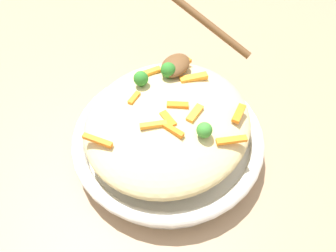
{
  "coord_description": "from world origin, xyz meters",
  "views": [
    {
      "loc": [
        0.28,
        0.17,
        0.47
      ],
      "look_at": [
        0.0,
        0.0,
        0.06
      ],
      "focal_mm": 37.22,
      "sensor_mm": 36.0,
      "label": 1
    }
  ],
  "objects": [
    {
      "name": "carrot_piece_6",
      "position": [
        0.0,
        0.1,
        0.1
      ],
      "size": [
        0.03,
        0.04,
        0.01
      ],
      "primitive_type": "cube",
      "rotation": [
        0.0,
        0.0,
        5.41
      ],
      "color": "orange",
      "rests_on": "pasta_mound"
    },
    {
      "name": "carrot_piece_7",
      "position": [
        -0.07,
        -0.0,
        0.1
      ],
      "size": [
        0.04,
        0.04,
        0.01
      ],
      "primitive_type": "cube",
      "rotation": [
        0.0,
        0.0,
        5.54
      ],
      "color": "orange",
      "rests_on": "pasta_mound"
    },
    {
      "name": "ground_plane",
      "position": [
        0.0,
        0.0,
        0.0
      ],
      "size": [
        2.4,
        2.4,
        0.0
      ],
      "primitive_type": "plane",
      "color": "#9E7F60"
    },
    {
      "name": "carrot_piece_0",
      "position": [
        -0.09,
        -0.03,
        0.1
      ],
      "size": [
        0.04,
        0.02,
        0.01
      ],
      "primitive_type": "cube",
      "rotation": [
        0.0,
        0.0,
        5.99
      ],
      "color": "orange",
      "rests_on": "pasta_mound"
    },
    {
      "name": "serving_bowl",
      "position": [
        0.0,
        0.0,
        0.03
      ],
      "size": [
        0.3,
        0.3,
        0.05
      ],
      "color": "white",
      "rests_on": "ground_plane"
    },
    {
      "name": "pasta_mound",
      "position": [
        0.0,
        0.0,
        0.07
      ],
      "size": [
        0.26,
        0.24,
        0.06
      ],
      "primitive_type": "ellipsoid",
      "color": "#DBC689",
      "rests_on": "serving_bowl"
    },
    {
      "name": "serving_spoon",
      "position": [
        -0.11,
        -0.03,
        0.12
      ],
      "size": [
        0.12,
        0.17,
        0.08
      ],
      "color": "brown",
      "rests_on": "pasta_mound"
    },
    {
      "name": "broccoli_floret_1",
      "position": [
        -0.06,
        -0.04,
        0.11
      ],
      "size": [
        0.02,
        0.02,
        0.03
      ],
      "color": "#296820",
      "rests_on": "pasta_mound"
    },
    {
      "name": "carrot_piece_3",
      "position": [
        0.02,
        0.01,
        0.1
      ],
      "size": [
        0.02,
        0.03,
        0.01
      ],
      "primitive_type": "cube",
      "rotation": [
        0.0,
        0.0,
        1.12
      ],
      "color": "orange",
      "rests_on": "pasta_mound"
    },
    {
      "name": "carrot_piece_2",
      "position": [
        -0.05,
        -0.07,
        0.1
      ],
      "size": [
        0.04,
        0.03,
        0.01
      ],
      "primitive_type": "cube",
      "rotation": [
        0.0,
        0.0,
        2.58
      ],
      "color": "orange",
      "rests_on": "pasta_mound"
    },
    {
      "name": "carrot_piece_8",
      "position": [
        0.03,
        0.03,
        0.1
      ],
      "size": [
        0.01,
        0.03,
        0.01
      ],
      "primitive_type": "cube",
      "rotation": [
        0.0,
        0.0,
        1.47
      ],
      "color": "orange",
      "rests_on": "pasta_mound"
    },
    {
      "name": "broccoli_floret_0",
      "position": [
        -0.02,
        -0.06,
        0.11
      ],
      "size": [
        0.02,
        0.02,
        0.03
      ],
      "color": "#296820",
      "rests_on": "pasta_mound"
    },
    {
      "name": "carrot_piece_10",
      "position": [
        -0.01,
        0.04,
        0.1
      ],
      "size": [
        0.03,
        0.01,
        0.01
      ],
      "primitive_type": "cube",
      "rotation": [
        0.0,
        0.0,
        6.28
      ],
      "color": "orange",
      "rests_on": "pasta_mound"
    },
    {
      "name": "carrot_piece_9",
      "position": [
        -0.01,
        0.01,
        0.1
      ],
      "size": [
        0.02,
        0.03,
        0.01
      ],
      "primitive_type": "cube",
      "rotation": [
        0.0,
        0.0,
        5.21
      ],
      "color": "orange",
      "rests_on": "pasta_mound"
    },
    {
      "name": "carrot_piece_4",
      "position": [
        0.09,
        -0.05,
        0.1
      ],
      "size": [
        0.01,
        0.04,
        0.01
      ],
      "primitive_type": "cube",
      "rotation": [
        0.0,
        0.0,
        1.72
      ],
      "color": "orange",
      "rests_on": "pasta_mound"
    },
    {
      "name": "carrot_piece_1",
      "position": [
        0.01,
        -0.05,
        0.1
      ],
      "size": [
        0.02,
        0.01,
        0.01
      ],
      "primitive_type": "cube",
      "rotation": [
        0.0,
        0.0,
        3.2
      ],
      "color": "orange",
      "rests_on": "pasta_mound"
    },
    {
      "name": "broccoli_floret_2",
      "position": [
        0.01,
        0.06,
        0.11
      ],
      "size": [
        0.02,
        0.02,
        0.03
      ],
      "color": "#377928",
      "rests_on": "pasta_mound"
    },
    {
      "name": "carrot_piece_11",
      "position": [
        -0.05,
        0.09,
        0.1
      ],
      "size": [
        0.03,
        0.01,
        0.01
      ],
      "primitive_type": "cube",
      "rotation": [
        0.0,
        0.0,
        0.11
      ],
      "color": "orange",
      "rests_on": "pasta_mound"
    },
    {
      "name": "carrot_piece_5",
      "position": [
        0.04,
        -0.0,
        0.1
      ],
      "size": [
        0.03,
        0.03,
        0.01
      ],
      "primitive_type": "cube",
      "rotation": [
        0.0,
        0.0,
        5.43
      ],
      "color": "orange",
      "rests_on": "pasta_mound"
    }
  ]
}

